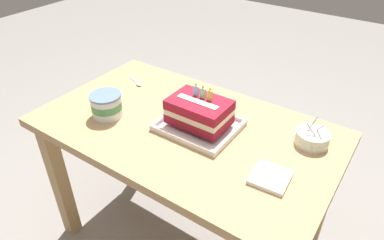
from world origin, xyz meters
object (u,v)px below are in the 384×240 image
object	(u,v)px
foil_tray	(199,126)
serving_spoon_near_tray	(138,83)
bowl_stack	(312,138)
birthday_cake	(199,111)
ice_cream_tub	(106,105)
napkin_pile	(270,177)

from	to	relation	value
foil_tray	serving_spoon_near_tray	size ratio (longest dim) A/B	2.37
foil_tray	bowl_stack	bearing A→B (deg)	20.57
foil_tray	birthday_cake	xyz separation A→B (m)	(-0.00, 0.00, 0.07)
ice_cream_tub	serving_spoon_near_tray	bearing A→B (deg)	106.53
serving_spoon_near_tray	bowl_stack	bearing A→B (deg)	1.21
serving_spoon_near_tray	napkin_pile	size ratio (longest dim) A/B	0.97
bowl_stack	ice_cream_tub	bearing A→B (deg)	-158.95
bowl_stack	serving_spoon_near_tray	distance (m)	0.81
ice_cream_tub	birthday_cake	bearing A→B (deg)	21.59
birthday_cake	napkin_pile	bearing A→B (deg)	-17.40
bowl_stack	serving_spoon_near_tray	size ratio (longest dim) A/B	0.99
foil_tray	ice_cream_tub	bearing A→B (deg)	-158.43
ice_cream_tub	serving_spoon_near_tray	distance (m)	0.28
foil_tray	napkin_pile	xyz separation A→B (m)	(0.34, -0.11, 0.00)
birthday_cake	serving_spoon_near_tray	bearing A→B (deg)	163.33
birthday_cake	ice_cream_tub	distance (m)	0.37
bowl_stack	napkin_pile	bearing A→B (deg)	-100.47
foil_tray	serving_spoon_near_tray	bearing A→B (deg)	163.32
foil_tray	ice_cream_tub	xyz separation A→B (m)	(-0.35, -0.14, 0.04)
birthday_cake	ice_cream_tub	size ratio (longest dim) A/B	1.78
ice_cream_tub	napkin_pile	bearing A→B (deg)	2.59
ice_cream_tub	napkin_pile	world-z (taller)	ice_cream_tub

